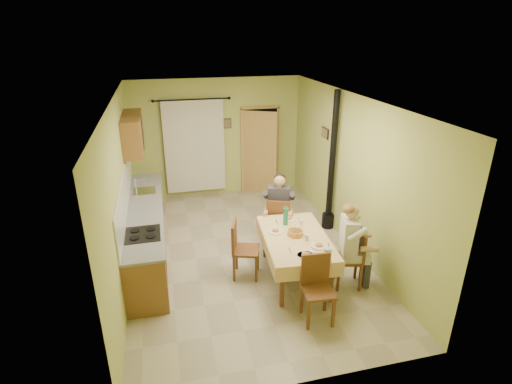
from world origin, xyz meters
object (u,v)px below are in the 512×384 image
object	(u,v)px
man_far	(279,203)
chair_far	(278,231)
man_right	(351,236)
chair_left	(245,260)
stove_flue	(331,181)
chair_near	(317,302)
dining_table	(295,257)
chair_right	(349,269)

from	to	relation	value
man_far	chair_far	bearing A→B (deg)	-90.00
chair_far	man_right	world-z (taller)	man_right
chair_left	man_right	world-z (taller)	man_right
man_far	stove_flue	world-z (taller)	stove_flue
chair_near	chair_far	bearing A→B (deg)	-87.38
chair_far	chair_left	xyz separation A→B (m)	(-0.82, -0.82, -0.00)
stove_flue	chair_near	bearing A→B (deg)	-116.24
dining_table	stove_flue	bearing A→B (deg)	55.69
chair_near	man_far	bearing A→B (deg)	-87.50
chair_right	man_far	bearing A→B (deg)	40.24
chair_left	man_far	distance (m)	1.31
chair_right	chair_left	distance (m)	1.67
stove_flue	chair_far	bearing A→B (deg)	-158.66
chair_right	chair_near	bearing A→B (deg)	143.85
dining_table	chair_left	size ratio (longest dim) A/B	1.80
dining_table	man_far	xyz separation A→B (m)	(0.04, 1.08, 0.50)
chair_near	chair_right	distance (m)	1.03
chair_near	man_right	xyz separation A→B (m)	(0.78, 0.66, 0.59)
chair_far	man_far	xyz separation A→B (m)	(0.01, 0.01, 0.59)
chair_left	dining_table	bearing A→B (deg)	90.50
dining_table	stove_flue	world-z (taller)	stove_flue
stove_flue	dining_table	bearing A→B (deg)	-128.99
chair_left	stove_flue	xyz separation A→B (m)	(2.03, 1.30, 0.73)
dining_table	chair_left	bearing A→B (deg)	167.41
man_far	stove_flue	bearing A→B (deg)	41.36
chair_right	chair_far	bearing A→B (deg)	40.61
dining_table	stove_flue	distance (m)	2.08
chair_near	man_far	distance (m)	2.22
chair_right	chair_left	bearing A→B (deg)	81.60
dining_table	chair_far	distance (m)	1.07
man_far	chair_near	bearing A→B (deg)	-71.50
chair_far	chair_left	distance (m)	1.16
chair_far	stove_flue	world-z (taller)	stove_flue
chair_left	chair_near	bearing A→B (deg)	47.61
dining_table	chair_left	distance (m)	0.82
chair_far	chair_right	world-z (taller)	chair_far
chair_far	man_far	bearing A→B (deg)	90.00
chair_left	man_right	xyz separation A→B (m)	(1.53, -0.64, 0.59)
dining_table	chair_near	size ratio (longest dim) A/B	1.82
man_far	dining_table	bearing A→B (deg)	-71.63
chair_left	stove_flue	size ratio (longest dim) A/B	0.35
man_right	stove_flue	bearing A→B (deg)	-0.09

